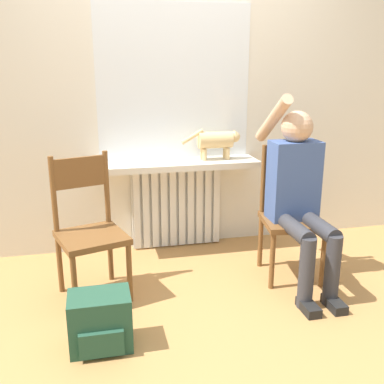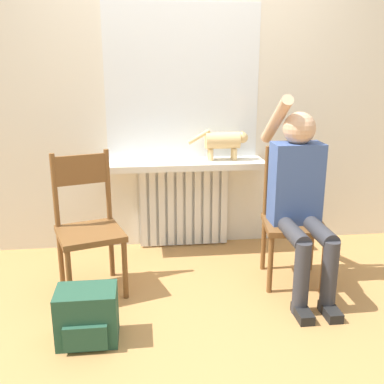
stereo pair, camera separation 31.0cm
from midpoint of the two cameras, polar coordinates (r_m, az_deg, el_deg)
name	(u,v)px [view 1 (the left image)]	position (r m, az deg, el deg)	size (l,w,h in m)	color
ground_plane	(211,314)	(2.92, -0.75, -15.34)	(12.00, 12.00, 0.00)	#B27F47
wall_with_window	(174,85)	(3.71, -4.82, 13.37)	(7.00, 0.06, 2.70)	silver
radiator	(177,206)	(3.81, -4.31, -1.77)	(0.76, 0.08, 0.71)	silver
windowsill	(179,165)	(3.60, -4.18, 3.47)	(1.28, 0.32, 0.05)	silver
window_glass	(174,83)	(3.67, -4.75, 13.65)	(1.23, 0.01, 1.21)	white
chair_left	(89,228)	(3.07, -15.79, -4.46)	(0.52, 0.52, 0.95)	brown
chair_right	(291,213)	(3.30, 9.82, -2.65)	(0.46, 0.46, 0.95)	brown
person	(299,191)	(3.13, 10.73, 0.14)	(0.36, 1.00, 1.33)	#333338
cat	(217,141)	(3.65, 0.72, 6.53)	(0.49, 0.13, 0.25)	#DBB77A
backpack	(100,321)	(2.65, -15.00, -15.69)	(0.34, 0.27, 0.31)	#234C38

